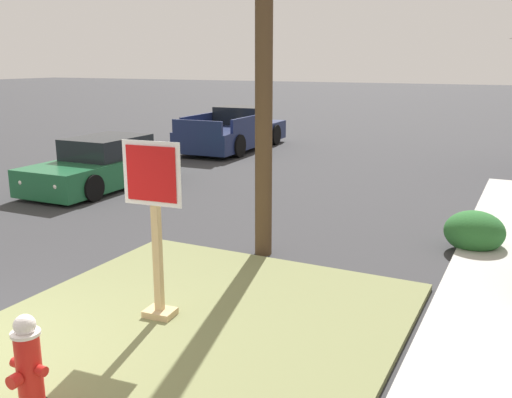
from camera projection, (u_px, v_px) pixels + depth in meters
name	position (u px, v px, depth m)	size (l,w,h in m)	color
grass_corner_patch	(177.00, 338.00, 6.42)	(4.67, 5.67, 0.08)	olive
fire_hydrant	(29.00, 368.00, 4.89)	(0.38, 0.34, 0.94)	black
stop_sign	(156.00, 233.00, 6.63)	(0.75, 0.31, 2.16)	tan
manhole_cover	(101.00, 296.00, 7.64)	(0.70, 0.70, 0.02)	black
parked_sedan_green	(104.00, 165.00, 14.29)	(1.90, 4.37, 1.25)	#1E6038
pickup_truck_navy	(235.00, 132.00, 20.44)	(2.30, 5.38, 1.48)	#19234C
shrub_by_curb	(474.00, 232.00, 9.40)	(0.98, 0.98, 0.69)	#29652C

